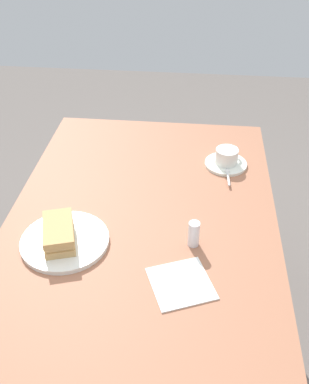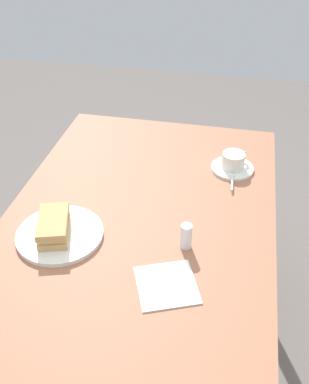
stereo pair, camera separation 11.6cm
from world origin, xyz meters
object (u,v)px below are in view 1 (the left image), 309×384
object	(u,v)px
dining_table	(140,246)
salt_shaker	(194,234)
coffee_cup	(227,156)
sandwich_plate	(65,241)
napkin	(181,283)
spoon	(228,174)
coffee_saucer	(226,164)
sandwich_front	(59,233)

from	to	relation	value
dining_table	salt_shaker	world-z (taller)	salt_shaker
dining_table	coffee_cup	world-z (taller)	coffee_cup
sandwich_plate	napkin	world-z (taller)	sandwich_plate
sandwich_plate	salt_shaker	xyz separation A→B (m)	(0.03, -0.36, 0.03)
sandwich_plate	spoon	distance (m)	0.60
coffee_cup	spoon	world-z (taller)	coffee_cup
dining_table	spoon	size ratio (longest dim) A/B	13.46
coffee_cup	spoon	bearing A→B (deg)	-177.87
napkin	spoon	bearing A→B (deg)	-14.96
spoon	napkin	distance (m)	0.51
coffee_saucer	salt_shaker	world-z (taller)	salt_shaker
dining_table	coffee_saucer	distance (m)	0.46
salt_shaker	sandwich_front	bearing A→B (deg)	95.61
coffee_saucer	spoon	distance (m)	0.08
sandwich_plate	dining_table	bearing A→B (deg)	-67.12
spoon	salt_shaker	size ratio (longest dim) A/B	1.25
sandwich_front	napkin	world-z (taller)	sandwich_front
salt_shaker	napkin	bearing A→B (deg)	170.12
sandwich_front	sandwich_plate	bearing A→B (deg)	-63.62
dining_table	spoon	world-z (taller)	spoon
sandwich_front	salt_shaker	bearing A→B (deg)	-84.39
sandwich_plate	spoon	world-z (taller)	spoon
dining_table	napkin	xyz separation A→B (m)	(-0.20, -0.13, 0.08)
sandwich_plate	salt_shaker	size ratio (longest dim) A/B	3.17
coffee_saucer	salt_shaker	bearing A→B (deg)	166.29
dining_table	sandwich_front	world-z (taller)	sandwich_front
sandwich_plate	coffee_cup	xyz separation A→B (m)	(0.45, -0.47, 0.03)
dining_table	salt_shaker	xyz separation A→B (m)	(-0.05, -0.16, 0.11)
sandwich_front	spoon	xyz separation A→B (m)	(0.38, -0.48, -0.03)
sandwich_plate	coffee_cup	world-z (taller)	coffee_cup
sandwich_plate	coffee_cup	bearing A→B (deg)	-45.84
coffee_saucer	spoon	bearing A→B (deg)	-177.03
dining_table	coffee_saucer	size ratio (longest dim) A/B	8.89
sandwich_plate	coffee_saucer	world-z (taller)	sandwich_plate
dining_table	sandwich_plate	world-z (taller)	sandwich_plate
sandwich_front	coffee_cup	bearing A→B (deg)	-46.19
coffee_saucer	coffee_cup	xyz separation A→B (m)	(0.00, -0.00, 0.03)
sandwich_plate	coffee_saucer	xyz separation A→B (m)	(0.45, -0.46, -0.00)
dining_table	sandwich_front	bearing A→B (deg)	113.08
napkin	dining_table	bearing A→B (deg)	33.04
coffee_cup	salt_shaker	world-z (taller)	salt_shaker
spoon	napkin	world-z (taller)	spoon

